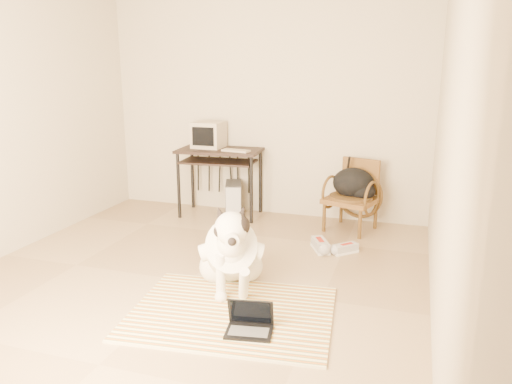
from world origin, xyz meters
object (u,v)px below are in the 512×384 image
at_px(rattan_chair, 353,195).
at_px(backpack, 355,184).
at_px(crt_monitor, 208,135).
at_px(dog, 231,253).
at_px(laptop, 250,324).
at_px(computer_desk, 219,159).
at_px(pc_tower, 234,199).

relative_size(rattan_chair, backpack, 1.63).
bearing_deg(rattan_chair, crt_monitor, 176.11).
relative_size(dog, laptop, 2.82).
bearing_deg(rattan_chair, dog, -111.00).
distance_m(laptop, backpack, 2.64).
bearing_deg(backpack, computer_desk, 179.39).
height_order(crt_monitor, backpack, crt_monitor).
distance_m(dog, rattan_chair, 2.07).
height_order(laptop, pc_tower, pc_tower).
bearing_deg(laptop, pc_tower, 112.74).
height_order(pc_tower, backpack, backpack).
distance_m(crt_monitor, backpack, 1.89).
relative_size(computer_desk, crt_monitor, 2.91).
bearing_deg(crt_monitor, dog, -62.46).
relative_size(dog, pc_tower, 2.08).
height_order(laptop, crt_monitor, crt_monitor).
height_order(dog, rattan_chair, dog).
distance_m(computer_desk, pc_tower, 0.54).
relative_size(pc_tower, backpack, 0.99).
relative_size(dog, computer_desk, 0.97).
distance_m(laptop, crt_monitor, 3.17).
height_order(pc_tower, rattan_chair, rattan_chair).
height_order(laptop, rattan_chair, rattan_chair).
bearing_deg(computer_desk, laptop, -63.94).
xyz_separation_m(crt_monitor, rattan_chair, (1.81, -0.12, -0.60)).
bearing_deg(crt_monitor, pc_tower, -8.81).
relative_size(laptop, backpack, 0.73).
distance_m(crt_monitor, rattan_chair, 1.91).
distance_m(laptop, rattan_chair, 2.60).
xyz_separation_m(dog, crt_monitor, (-1.07, 2.06, 0.67)).
distance_m(laptop, pc_tower, 2.84).
bearing_deg(backpack, crt_monitor, 176.72).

